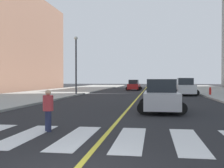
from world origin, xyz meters
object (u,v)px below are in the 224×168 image
(pedestrian_crossing, at_px, (48,108))
(street_lamp, at_px, (76,60))
(car_silver_third, at_px, (161,96))
(car_red_nearest, at_px, (134,85))
(fire_hydrant, at_px, (210,91))
(car_white_second, at_px, (185,87))

(pedestrian_crossing, bearing_deg, street_lamp, -28.14)
(car_silver_third, bearing_deg, street_lamp, -59.53)
(car_red_nearest, bearing_deg, car_silver_third, -80.50)
(pedestrian_crossing, xyz_separation_m, fire_hydrant, (10.43, 23.82, -0.28))
(car_silver_third, distance_m, pedestrian_crossing, 8.20)
(car_white_second, xyz_separation_m, street_lamp, (-13.33, -1.10, 3.39))
(car_white_second, height_order, fire_hydrant, car_white_second)
(car_white_second, bearing_deg, street_lamp, 5.13)
(pedestrian_crossing, distance_m, fire_hydrant, 26.01)
(car_red_nearest, bearing_deg, fire_hydrant, -53.46)
(fire_hydrant, bearing_deg, car_red_nearest, 123.97)
(car_red_nearest, relative_size, car_white_second, 0.90)
(car_silver_third, bearing_deg, fire_hydrant, -110.39)
(pedestrian_crossing, xyz_separation_m, street_lamp, (-5.65, 23.58, 3.51))
(car_silver_third, height_order, street_lamp, street_lamp)
(car_red_nearest, height_order, street_lamp, street_lamp)
(car_red_nearest, xyz_separation_m, pedestrian_crossing, (-0.49, -38.57, -0.01))
(car_silver_third, xyz_separation_m, street_lamp, (-9.98, 16.62, 3.46))
(car_silver_third, relative_size, street_lamp, 0.62)
(car_white_second, xyz_separation_m, pedestrian_crossing, (-7.67, -24.69, -0.12))
(street_lamp, bearing_deg, fire_hydrant, 0.87)
(car_red_nearest, bearing_deg, street_lamp, -109.70)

